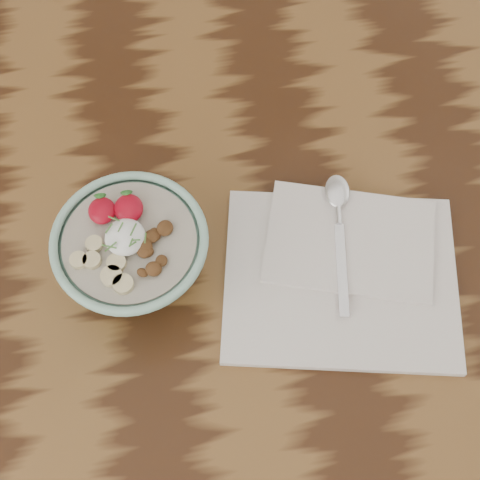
% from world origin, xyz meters
% --- Properties ---
extents(table, '(1.60, 0.90, 0.75)m').
position_xyz_m(table, '(0.00, 0.00, 0.66)').
color(table, '#341C0D').
rests_on(table, ground).
extents(breakfast_bowl, '(0.17, 0.17, 0.11)m').
position_xyz_m(breakfast_bowl, '(-0.21, -0.04, 0.81)').
color(breakfast_bowl, '#8AB9A5').
rests_on(breakfast_bowl, table).
extents(napkin, '(0.32, 0.28, 0.02)m').
position_xyz_m(napkin, '(0.03, -0.08, 0.76)').
color(napkin, silver).
rests_on(napkin, table).
extents(spoon, '(0.06, 0.19, 0.01)m').
position_xyz_m(spoon, '(0.04, -0.01, 0.77)').
color(spoon, silver).
rests_on(spoon, napkin).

